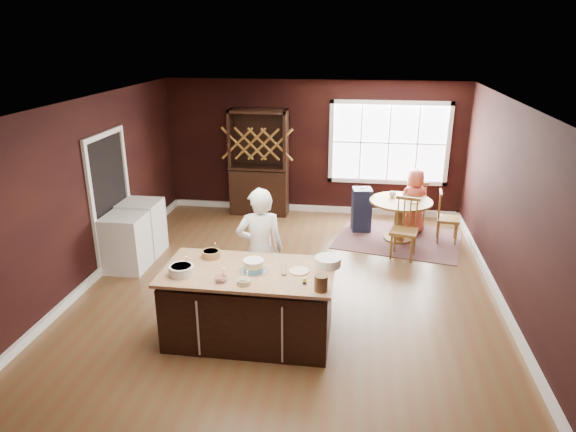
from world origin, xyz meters
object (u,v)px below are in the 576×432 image
object	(u,v)px
kitchen_island	(249,306)
toddler	(359,190)
chair_north	(414,203)
seated_woman	(414,201)
dining_table	(400,212)
chair_east	(448,217)
washer	(126,243)
layer_cake	(254,265)
high_chair	(361,209)
dryer	(142,228)
hutch	(259,163)
chair_south	(404,229)
baker	(260,250)

from	to	relation	value
kitchen_island	toddler	world-z (taller)	toddler
kitchen_island	chair_north	world-z (taller)	chair_north
chair_north	seated_woman	bearing A→B (deg)	66.18
chair_north	dining_table	bearing A→B (deg)	50.95
chair_east	washer	xyz separation A→B (m)	(-5.19, -1.88, -0.03)
kitchen_island	layer_cake	distance (m)	0.56
toddler	high_chair	bearing A→B (deg)	22.12
layer_cake	dryer	size ratio (longest dim) A/B	0.37
toddler	washer	bearing A→B (deg)	-148.51
chair_east	washer	size ratio (longest dim) A/B	1.06
dining_table	hutch	bearing A→B (deg)	158.63
seated_woman	hutch	size ratio (longest dim) A/B	0.57
toddler	hutch	distance (m)	2.17
chair_south	seated_woman	bearing A→B (deg)	92.04
seated_woman	high_chair	bearing A→B (deg)	-16.26
chair_north	high_chair	xyz separation A→B (m)	(-1.00, -0.35, -0.04)
chair_east	washer	distance (m)	5.52
kitchen_island	dining_table	size ratio (longest dim) A/B	1.84
baker	layer_cake	bearing A→B (deg)	80.63
layer_cake	chair_east	xyz separation A→B (m)	(2.79, 3.53, -0.51)
baker	kitchen_island	bearing A→B (deg)	75.30
seated_woman	high_chair	size ratio (longest dim) A/B	1.42
dining_table	high_chair	bearing A→B (deg)	151.26
chair_north	hutch	bearing A→B (deg)	-22.36
dining_table	washer	bearing A→B (deg)	-156.91
chair_east	toddler	size ratio (longest dim) A/B	3.66
high_chair	toddler	world-z (taller)	toddler
chair_north	high_chair	world-z (taller)	chair_north
baker	layer_cake	size ratio (longest dim) A/B	4.99
chair_east	seated_woman	world-z (taller)	seated_woman
chair_south	hutch	world-z (taller)	hutch
hutch	dining_table	bearing A→B (deg)	-21.37
hutch	dryer	bearing A→B (deg)	-124.30
kitchen_island	toddler	xyz separation A→B (m)	(1.27, 3.84, 0.37)
layer_cake	chair_south	xyz separation A→B (m)	(1.96, 2.71, -0.48)
hutch	chair_north	bearing A→B (deg)	-6.72
layer_cake	dryer	bearing A→B (deg)	136.42
dryer	seated_woman	bearing A→B (deg)	19.49
layer_cake	chair_north	world-z (taller)	layer_cake
layer_cake	hutch	distance (m)	4.66
seated_woman	chair_south	bearing A→B (deg)	59.21
hutch	seated_woman	bearing A→B (deg)	-12.33
seated_woman	dining_table	bearing A→B (deg)	38.42
chair_north	dryer	world-z (taller)	chair_north
baker	hutch	xyz separation A→B (m)	(-0.77, 3.85, 0.21)
chair_east	seated_woman	distance (m)	0.71
washer	layer_cake	bearing A→B (deg)	-34.41
high_chair	hutch	distance (m)	2.30
kitchen_island	chair_north	size ratio (longest dim) A/B	2.15
chair_south	seated_woman	xyz separation A→B (m)	(0.25, 1.20, 0.10)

